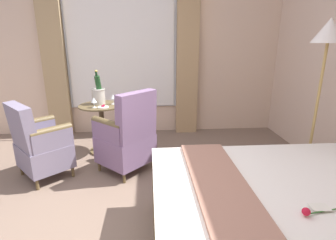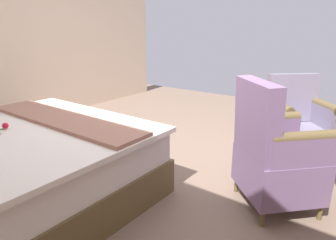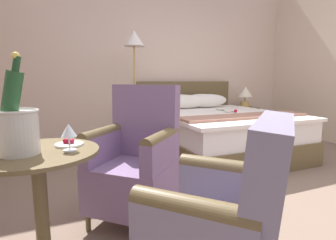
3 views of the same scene
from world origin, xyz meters
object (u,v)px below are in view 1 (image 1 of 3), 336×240
object	(u,v)px
side_table_round	(102,125)
wine_glass_near_edge	(113,97)
bed	(319,230)
armchair_by_window	(128,138)
floor_lamp_brass	(326,52)
wine_glass_near_bucket	(94,100)
armchair_facing_bed	(39,145)
champagne_bucket	(98,94)
snack_plate	(103,107)

from	to	relation	value
side_table_round	wine_glass_near_edge	distance (m)	0.44
bed	side_table_round	bearing A→B (deg)	-141.00
bed	armchair_by_window	world-z (taller)	bed
floor_lamp_brass	wine_glass_near_bucket	size ratio (longest dim) A/B	12.78
bed	armchair_facing_bed	xyz separation A→B (m)	(-1.52, -2.41, 0.07)
champagne_bucket	snack_plate	distance (m)	0.28
floor_lamp_brass	champagne_bucket	world-z (taller)	floor_lamp_brass
armchair_facing_bed	wine_glass_near_bucket	bearing A→B (deg)	136.43
champagne_bucket	wine_glass_near_edge	distance (m)	0.21
floor_lamp_brass	wine_glass_near_edge	xyz separation A→B (m)	(-1.22, -2.20, -0.66)
floor_lamp_brass	wine_glass_near_edge	bearing A→B (deg)	-119.02
armchair_facing_bed	bed	bearing A→B (deg)	57.78
bed	floor_lamp_brass	distance (m)	1.64
floor_lamp_brass	armchair_facing_bed	size ratio (longest dim) A/B	1.93
wine_glass_near_edge	snack_plate	xyz separation A→B (m)	(0.18, -0.11, -0.09)
side_table_round	wine_glass_near_bucket	bearing A→B (deg)	-20.16
side_table_round	armchair_by_window	size ratio (longest dim) A/B	0.69
side_table_round	wine_glass_near_bucket	size ratio (longest dim) A/B	5.06
side_table_round	snack_plate	world-z (taller)	snack_plate
wine_glass_near_bucket	snack_plate	xyz separation A→B (m)	(0.00, 0.12, -0.09)
champagne_bucket	wine_glass_near_edge	xyz separation A→B (m)	(0.04, 0.21, -0.04)
wine_glass_near_edge	snack_plate	bearing A→B (deg)	-31.72
side_table_round	wine_glass_near_bucket	distance (m)	0.43
side_table_round	bed	bearing A→B (deg)	39.00
armchair_facing_bed	champagne_bucket	bearing A→B (deg)	144.50
wine_glass_near_bucket	snack_plate	size ratio (longest dim) A/B	0.93
wine_glass_near_bucket	armchair_facing_bed	xyz separation A→B (m)	(0.57, -0.54, -0.39)
bed	champagne_bucket	world-z (taller)	champagne_bucket
bed	wine_glass_near_bucket	xyz separation A→B (m)	(-2.09, -1.87, 0.46)
bed	wine_glass_near_edge	xyz separation A→B (m)	(-2.27, -1.64, 0.47)
floor_lamp_brass	side_table_round	bearing A→B (deg)	-116.64
side_table_round	champagne_bucket	size ratio (longest dim) A/B	1.46
bed	wine_glass_near_edge	size ratio (longest dim) A/B	14.77
floor_lamp_brass	armchair_by_window	size ratio (longest dim) A/B	1.73
wine_glass_near_bucket	wine_glass_near_edge	xyz separation A→B (m)	(-0.18, 0.23, 0.00)
side_table_round	armchair_facing_bed	xyz separation A→B (m)	(0.72, -0.60, 0.01)
snack_plate	armchair_by_window	xyz separation A→B (m)	(0.47, 0.35, -0.28)
snack_plate	armchair_by_window	world-z (taller)	armchair_by_window
floor_lamp_brass	armchair_by_window	xyz separation A→B (m)	(-0.56, -1.96, -1.03)
champagne_bucket	snack_plate	bearing A→B (deg)	22.00
floor_lamp_brass	bed	bearing A→B (deg)	-27.81
side_table_round	snack_plate	size ratio (longest dim) A/B	4.69
bed	wine_glass_near_edge	bearing A→B (deg)	-144.16
bed	wine_glass_near_bucket	bearing A→B (deg)	-138.15
wine_glass_near_edge	armchair_by_window	distance (m)	0.79
side_table_round	floor_lamp_brass	bearing A→B (deg)	63.36
side_table_round	armchair_by_window	bearing A→B (deg)	33.17
side_table_round	wine_glass_near_bucket	xyz separation A→B (m)	(0.15, -0.06, 0.39)
wine_glass_near_bucket	armchair_by_window	xyz separation A→B (m)	(0.48, 0.47, -0.37)
armchair_by_window	armchair_facing_bed	distance (m)	1.01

